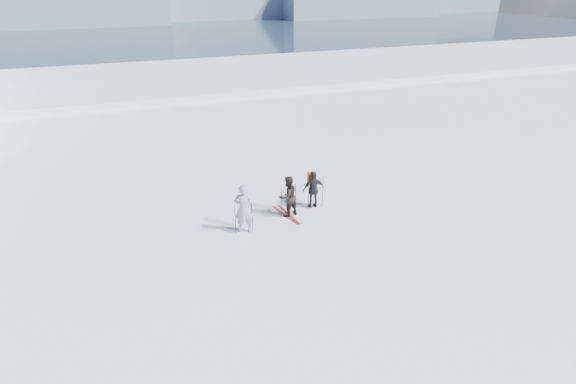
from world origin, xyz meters
The scene contains 7 objects.
lake_basin centered at (0.00, 30.00, -6.50)m, with size 820.00×820.00×71.62m.
skier_grey centered at (-3.47, 3.38, 0.92)m, with size 0.67×0.44×1.84m, color #9A9FA9.
skier_dark centered at (-1.62, 3.97, 0.80)m, with size 0.78×0.61×1.61m, color black.
skier_pack centered at (-0.45, 4.26, 0.76)m, with size 0.89×0.37×1.52m, color black.
backpack centered at (-0.43, 4.51, 1.74)m, with size 0.32×0.18×0.43m, color red.
ski_poles centered at (-1.78, 3.81, 0.61)m, with size 3.72×0.94×1.32m.
skis_loose centered at (-1.64, 4.00, 0.01)m, with size 0.53×1.70×0.03m.
Camera 1 is at (-6.80, -10.12, 8.25)m, focal length 28.00 mm.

